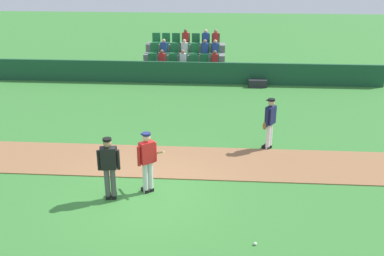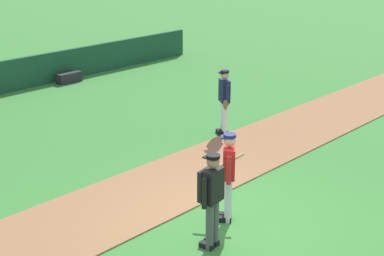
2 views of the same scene
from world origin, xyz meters
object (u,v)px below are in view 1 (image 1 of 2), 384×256
object	(u,v)px
batter_red_jersey	(147,160)
equipment_bag	(258,83)
umpire_home_plate	(109,165)
runner_navy_jersey	(270,122)
baseball	(255,244)

from	to	relation	value
batter_red_jersey	equipment_bag	distance (m)	11.34
batter_red_jersey	umpire_home_plate	bearing A→B (deg)	-155.71
batter_red_jersey	equipment_bag	xyz separation A→B (m)	(3.68, 10.70, -0.79)
runner_navy_jersey	baseball	distance (m)	5.57
runner_navy_jersey	equipment_bag	distance (m)	7.54
batter_red_jersey	runner_navy_jersey	world-z (taller)	same
runner_navy_jersey	baseball	bearing A→B (deg)	-97.87
baseball	equipment_bag	distance (m)	12.97
batter_red_jersey	equipment_bag	bearing A→B (deg)	71.03
batter_red_jersey	baseball	size ratio (longest dim) A/B	23.78
batter_red_jersey	umpire_home_plate	distance (m)	1.04
umpire_home_plate	equipment_bag	bearing A→B (deg)	67.44
runner_navy_jersey	umpire_home_plate	bearing A→B (deg)	-141.15
runner_navy_jersey	baseball	xyz separation A→B (m)	(-0.75, -5.44, -0.93)
batter_red_jersey	equipment_bag	world-z (taller)	batter_red_jersey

